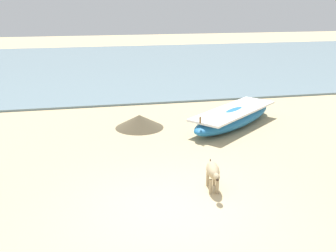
% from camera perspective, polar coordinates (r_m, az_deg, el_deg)
% --- Properties ---
extents(ground, '(80.00, 80.00, 0.00)m').
position_cam_1_polar(ground, '(8.24, 0.50, -11.94)').
color(ground, tan).
extents(sea_water, '(60.00, 20.00, 0.08)m').
position_cam_1_polar(sea_water, '(25.72, -8.45, 8.63)').
color(sea_water, slate).
rests_on(sea_water, ground).
extents(fishing_boat_3, '(4.07, 3.61, 0.77)m').
position_cam_1_polar(fishing_boat_3, '(13.46, 9.39, 1.29)').
color(fishing_boat_3, '#1E669E').
rests_on(fishing_boat_3, ground).
extents(calf_near_dun, '(0.38, 0.96, 0.62)m').
position_cam_1_polar(calf_near_dun, '(8.87, 6.48, -6.54)').
color(calf_near_dun, tan).
rests_on(calf_near_dun, ground).
extents(debris_pile_0, '(2.04, 2.04, 0.44)m').
position_cam_1_polar(debris_pile_0, '(13.14, -4.12, 0.67)').
color(debris_pile_0, brown).
rests_on(debris_pile_0, ground).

